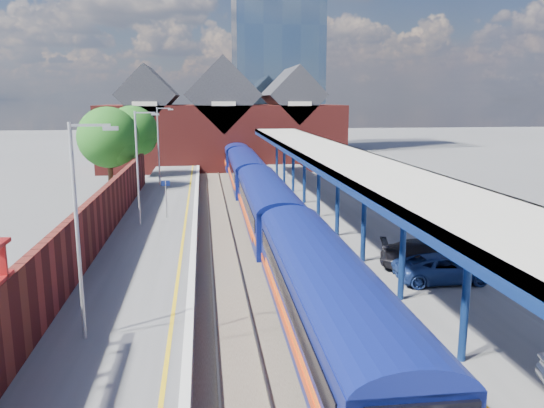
{
  "coord_description": "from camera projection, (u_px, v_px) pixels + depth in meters",
  "views": [
    {
      "loc": [
        -2.52,
        -10.8,
        8.66
      ],
      "look_at": [
        1.45,
        19.66,
        2.6
      ],
      "focal_mm": 35.0,
      "sensor_mm": 36.0,
      "label": 1
    }
  ],
  "objects": [
    {
      "name": "ground",
      "position": [
        237.0,
        212.0,
        41.69
      ],
      "size": [
        240.0,
        240.0,
        0.0
      ],
      "primitive_type": "plane",
      "color": "#5B5B5E",
      "rests_on": "ground"
    },
    {
      "name": "ballast_bed",
      "position": [
        247.0,
        245.0,
        31.95
      ],
      "size": [
        6.0,
        76.0,
        0.06
      ],
      "primitive_type": "cube",
      "color": "#473D33",
      "rests_on": "ground"
    },
    {
      "name": "rails",
      "position": [
        247.0,
        244.0,
        31.94
      ],
      "size": [
        4.51,
        76.0,
        0.14
      ],
      "color": "slate",
      "rests_on": "ground"
    },
    {
      "name": "left_platform",
      "position": [
        154.0,
        241.0,
        31.17
      ],
      "size": [
        5.0,
        76.0,
        1.0
      ],
      "primitive_type": "cube",
      "color": "#565659",
      "rests_on": "ground"
    },
    {
      "name": "right_platform",
      "position": [
        344.0,
        234.0,
        32.62
      ],
      "size": [
        6.0,
        76.0,
        1.0
      ],
      "primitive_type": "cube",
      "color": "#565659",
      "rests_on": "ground"
    },
    {
      "name": "coping_left",
      "position": [
        194.0,
        231.0,
        31.36
      ],
      "size": [
        0.3,
        76.0,
        0.05
      ],
      "primitive_type": "cube",
      "color": "silver",
      "rests_on": "left_platform"
    },
    {
      "name": "coping_right",
      "position": [
        299.0,
        228.0,
        32.16
      ],
      "size": [
        0.3,
        76.0,
        0.05
      ],
      "primitive_type": "cube",
      "color": "silver",
      "rests_on": "right_platform"
    },
    {
      "name": "yellow_line",
      "position": [
        184.0,
        232.0,
        31.29
      ],
      "size": [
        0.14,
        76.0,
        0.01
      ],
      "primitive_type": "cube",
      "color": "yellow",
      "rests_on": "left_platform"
    },
    {
      "name": "train",
      "position": [
        255.0,
        183.0,
        42.13
      ],
      "size": [
        2.99,
        65.93,
        3.45
      ],
      "color": "navy",
      "rests_on": "ground"
    },
    {
      "name": "canopy",
      "position": [
        330.0,
        154.0,
        33.54
      ],
      "size": [
        4.5,
        52.0,
        4.48
      ],
      "color": "navy",
      "rests_on": "right_platform"
    },
    {
      "name": "lamp_post_b",
      "position": [
        81.0,
        219.0,
        16.57
      ],
      "size": [
        1.48,
        0.18,
        7.0
      ],
      "color": "#A5A8AA",
      "rests_on": "left_platform"
    },
    {
      "name": "lamp_post_c",
      "position": [
        139.0,
        161.0,
        32.13
      ],
      "size": [
        1.48,
        0.18,
        7.0
      ],
      "color": "#A5A8AA",
      "rests_on": "left_platform"
    },
    {
      "name": "lamp_post_d",
      "position": [
        160.0,
        141.0,
        47.7
      ],
      "size": [
        1.48,
        0.18,
        7.0
      ],
      "color": "#A5A8AA",
      "rests_on": "left_platform"
    },
    {
      "name": "platform_sign",
      "position": [
        166.0,
        192.0,
        34.7
      ],
      "size": [
        0.55,
        0.08,
        2.5
      ],
      "color": "#A5A8AA",
      "rests_on": "left_platform"
    },
    {
      "name": "brick_wall",
      "position": [
        82.0,
        238.0,
        24.17
      ],
      "size": [
        0.35,
        50.0,
        3.86
      ],
      "color": "maroon",
      "rests_on": "left_platform"
    },
    {
      "name": "station_building",
      "position": [
        222.0,
        125.0,
        67.87
      ],
      "size": [
        30.0,
        12.12,
        13.78
      ],
      "color": "maroon",
      "rests_on": "ground"
    },
    {
      "name": "glass_tower",
      "position": [
        276.0,
        29.0,
        87.69
      ],
      "size": [
        14.2,
        14.2,
        40.3
      ],
      "color": "slate",
      "rests_on": "ground"
    },
    {
      "name": "tree_near",
      "position": [
        110.0,
        139.0,
        45.08
      ],
      "size": [
        5.2,
        5.2,
        8.1
      ],
      "color": "#382314",
      "rests_on": "ground"
    },
    {
      "name": "tree_far",
      "position": [
        134.0,
        133.0,
        52.99
      ],
      "size": [
        5.2,
        5.2,
        8.1
      ],
      "color": "#382314",
      "rests_on": "ground"
    },
    {
      "name": "parked_car_dark",
      "position": [
        432.0,
        256.0,
        24.14
      ],
      "size": [
        4.99,
        3.03,
        1.35
      ],
      "primitive_type": "imported",
      "rotation": [
        0.0,
        0.0,
        1.31
      ],
      "color": "black",
      "rests_on": "right_platform"
    },
    {
      "name": "parked_car_blue",
      "position": [
        444.0,
        268.0,
        22.63
      ],
      "size": [
        4.24,
        1.97,
        1.18
      ],
      "primitive_type": "imported",
      "rotation": [
        0.0,
        0.0,
        1.57
      ],
      "color": "navy",
      "rests_on": "right_platform"
    }
  ]
}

